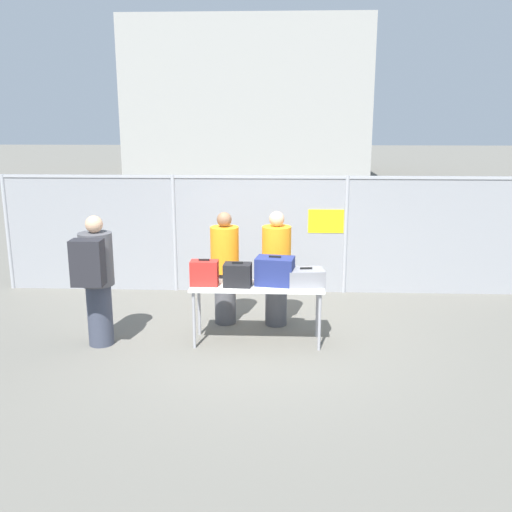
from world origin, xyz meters
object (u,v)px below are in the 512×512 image
Objects in this scene: suitcase_navy at (275,271)px; security_worker_far at (225,267)px; utility_trailer at (341,239)px; traveler_hooded at (96,276)px; suitcase_red at (204,273)px; suitcase_grey at (306,277)px; security_worker_near at (276,267)px; suitcase_black at (238,275)px; inspection_table at (257,291)px.

security_worker_far is at bearing 136.91° from suitcase_navy.
traveler_hooded is at bearing -126.31° from utility_trailer.
suitcase_red is 1.40m from traveler_hooded.
utility_trailer is at bearing 78.74° from suitcase_grey.
security_worker_far reaches higher than utility_trailer.
security_worker_near is at bearing 8.61° from traveler_hooded.
security_worker_far reaches higher than suitcase_black.
inspection_table is at bearing -176.39° from suitcase_grey.
security_worker_near is at bearing 120.74° from suitcase_grey.
utility_trailer is (1.58, 4.76, -0.29)m from inspection_table.
traveler_hooded is (-2.31, -0.27, -0.02)m from suitcase_navy.
suitcase_red is 1.19m from security_worker_near.
inspection_table is 4.83× the size of suitcase_red.
utility_trailer is at bearing 69.07° from suitcase_black.
inspection_table reaches higher than utility_trailer.
suitcase_navy is 1.07× the size of suitcase_grey.
suitcase_grey is (1.33, 0.06, -0.06)m from suitcase_red.
suitcase_black reaches higher than suitcase_grey.
suitcase_navy is 0.12× the size of utility_trailer.
suitcase_black is 0.90m from suitcase_grey.
suitcase_red is 0.08× the size of utility_trailer.
security_worker_far is 0.38× the size of utility_trailer.
suitcase_navy is at bearing 11.29° from suitcase_black.
security_worker_far is (-0.24, 0.78, -0.10)m from suitcase_black.
traveler_hooded is (-1.38, -0.20, -0.01)m from suitcase_red.
traveler_hooded is at bearing 50.23° from security_worker_far.
security_worker_far is (-0.73, 0.68, -0.13)m from suitcase_navy.
suitcase_red reaches higher than utility_trailer.
security_worker_near reaches higher than suitcase_navy.
traveler_hooded is (-2.08, -0.22, 0.23)m from inspection_table.
suitcase_navy is 0.42m from suitcase_grey.
security_worker_near is 0.75m from security_worker_far.
suitcase_black is at bearing 126.32° from security_worker_far.
suitcase_black is 0.08× the size of utility_trailer.
suitcase_grey reaches higher than utility_trailer.
traveler_hooded is at bearing -174.57° from suitcase_grey.
inspection_table is 0.90m from security_worker_far.
traveler_hooded reaches higher than security_worker_near.
security_worker_near is at bearing 37.57° from suitcase_red.
security_worker_far is at bearing 148.46° from suitcase_grey.
suitcase_grey is 0.11× the size of utility_trailer.
suitcase_black reaches higher than inspection_table.
security_worker_near is (-0.40, 0.66, -0.04)m from suitcase_grey.
security_worker_near reaches higher than suitcase_red.
traveler_hooded is 6.19m from utility_trailer.
suitcase_grey is at bearing 167.39° from security_worker_far.
suitcase_grey is 0.30× the size of security_worker_near.
security_worker_far is (-1.14, 0.70, -0.05)m from suitcase_grey.
traveler_hooded is 1.05× the size of security_worker_far.
inspection_table is 0.74m from suitcase_red.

